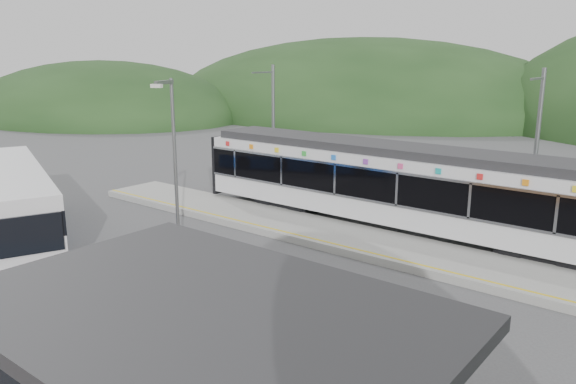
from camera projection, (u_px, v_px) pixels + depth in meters
The scene contains 10 objects.
ground at pixel (270, 256), 21.45m from camera, with size 120.00×120.00×0.00m, color #4C4C4F.
hills at pixel (480, 253), 21.73m from camera, with size 146.00×149.00×26.00m.
platform at pixel (320, 232), 23.93m from camera, with size 26.00×3.20×0.30m, color #9E9E99.
yellow_line at pixel (301, 236), 22.90m from camera, with size 26.00×0.10×0.01m, color yellow.
train at pixel (403, 185), 24.06m from camera, with size 20.44×3.01×3.74m.
catenary_mast_west at pixel (273, 126), 31.34m from camera, with size 0.18×1.80×7.00m.
catenary_mast_east at pixel (536, 152), 22.87m from camera, with size 0.18×1.80×7.00m.
station_shelter at pixel (203, 376), 10.61m from camera, with size 9.20×6.20×3.00m.
bus at pixel (9, 208), 22.46m from camera, with size 11.71×6.76×3.15m.
lamp_post at pixel (172, 160), 19.16m from camera, with size 0.55×1.22×6.73m.
Camera 1 is at (13.17, -15.43, 7.43)m, focal length 35.00 mm.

